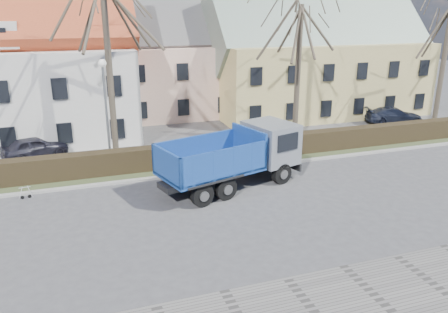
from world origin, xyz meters
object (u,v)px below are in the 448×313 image
object	(u,v)px
dump_truck	(227,159)
streetlight	(107,115)
cart_frame	(21,193)
parked_car_a	(35,147)
parked_car_b	(394,115)

from	to	relation	value
dump_truck	streetlight	distance (m)	7.35
streetlight	cart_frame	bearing A→B (deg)	-146.47
parked_car_a	parked_car_b	size ratio (longest dim) A/B	0.88
dump_truck	parked_car_a	bearing A→B (deg)	122.85
streetlight	cart_frame	xyz separation A→B (m)	(-4.48, -2.97, -2.80)
parked_car_a	dump_truck	bearing A→B (deg)	-149.57
dump_truck	parked_car_a	distance (m)	12.76
cart_frame	parked_car_a	size ratio (longest dim) A/B	0.19
parked_car_a	parked_car_b	distance (m)	26.61
cart_frame	parked_car_b	world-z (taller)	parked_car_b
cart_frame	dump_truck	bearing A→B (deg)	-10.27
dump_truck	streetlight	xyz separation A→B (m)	(-5.38, 4.76, 1.58)
dump_truck	parked_car_a	size ratio (longest dim) A/B	2.01
parked_car_b	parked_car_a	bearing A→B (deg)	107.78
dump_truck	parked_car_b	world-z (taller)	dump_truck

